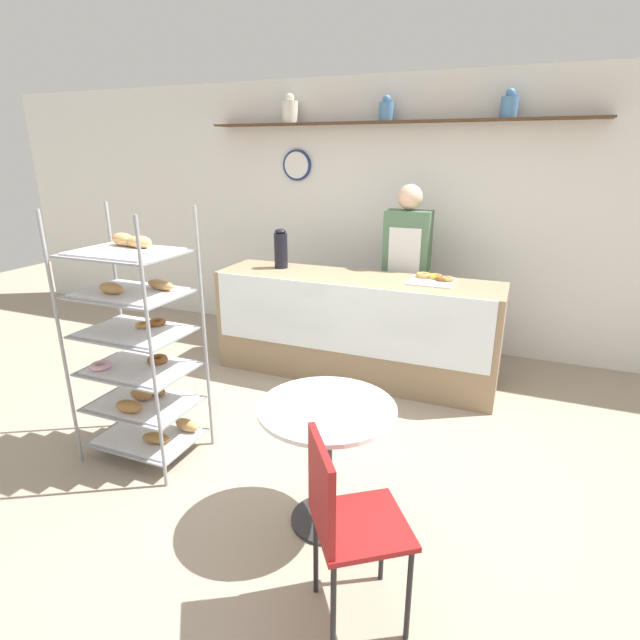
% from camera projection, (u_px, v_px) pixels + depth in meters
% --- Properties ---
extents(ground_plane, '(14.00, 14.00, 0.00)m').
position_uv_depth(ground_plane, '(296.00, 444.00, 3.56)').
color(ground_plane, gray).
extents(back_wall, '(10.00, 0.30, 2.70)m').
position_uv_depth(back_wall, '(389.00, 214.00, 5.18)').
color(back_wall, white).
rests_on(back_wall, ground_plane).
extents(display_counter, '(2.53, 0.64, 0.94)m').
position_uv_depth(display_counter, '(354.00, 327.00, 4.53)').
color(display_counter, '#937A5B').
rests_on(display_counter, ground_plane).
extents(pastry_rack, '(0.73, 0.53, 1.67)m').
position_uv_depth(pastry_rack, '(138.00, 347.00, 3.23)').
color(pastry_rack, gray).
rests_on(pastry_rack, ground_plane).
extents(person_worker, '(0.42, 0.23, 1.71)m').
position_uv_depth(person_worker, '(406.00, 267.00, 4.74)').
color(person_worker, '#282833').
rests_on(person_worker, ground_plane).
extents(cafe_table, '(0.73, 0.73, 0.73)m').
position_uv_depth(cafe_table, '(327.00, 436.00, 2.65)').
color(cafe_table, '#262628').
rests_on(cafe_table, ground_plane).
extents(cafe_chair, '(0.53, 0.53, 0.90)m').
position_uv_depth(cafe_chair, '(342.00, 514.00, 2.06)').
color(cafe_chair, black).
rests_on(cafe_chair, ground_plane).
extents(coffee_carafe, '(0.13, 0.13, 0.37)m').
position_uv_depth(coffee_carafe, '(281.00, 249.00, 4.68)').
color(coffee_carafe, black).
rests_on(coffee_carafe, display_counter).
extents(donut_tray_counter, '(0.36, 0.35, 0.05)m').
position_uv_depth(donut_tray_counter, '(433.00, 279.00, 4.24)').
color(donut_tray_counter, silver).
rests_on(donut_tray_counter, display_counter).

